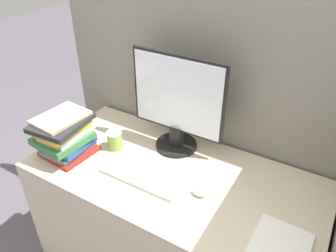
{
  "coord_description": "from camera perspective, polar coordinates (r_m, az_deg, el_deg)",
  "views": [
    {
      "loc": [
        0.61,
        -0.72,
        1.86
      ],
      "look_at": [
        -0.05,
        0.39,
        1.02
      ],
      "focal_mm": 35.0,
      "sensor_mm": 36.0,
      "label": 1
    }
  ],
  "objects": [
    {
      "name": "paper_pile",
      "position": [
        1.4,
        18.81,
        -19.48
      ],
      "size": [
        0.22,
        0.26,
        0.02
      ],
      "color": "white",
      "rests_on": "desk"
    },
    {
      "name": "monitor",
      "position": [
        1.69,
        1.6,
        3.28
      ],
      "size": [
        0.52,
        0.23,
        0.53
      ],
      "color": "black",
      "rests_on": "desk"
    },
    {
      "name": "cubicle_panel_rear",
      "position": [
        1.9,
        6.8,
        -0.56
      ],
      "size": [
        1.86,
        0.04,
        1.63
      ],
      "color": "gray",
      "rests_on": "ground_plane"
    },
    {
      "name": "book_stack",
      "position": [
        1.78,
        -17.47,
        -1.61
      ],
      "size": [
        0.26,
        0.3,
        0.23
      ],
      "color": "maroon",
      "rests_on": "desk"
    },
    {
      "name": "mouse",
      "position": [
        1.52,
        5.5,
        -11.42
      ],
      "size": [
        0.07,
        0.05,
        0.03
      ],
      "color": "silver",
      "rests_on": "desk"
    },
    {
      "name": "keyboard",
      "position": [
        1.62,
        -4.27,
        -8.57
      ],
      "size": [
        0.41,
        0.16,
        0.02
      ],
      "color": "silver",
      "rests_on": "desk"
    },
    {
      "name": "desk",
      "position": [
        1.92,
        0.73,
        -17.02
      ],
      "size": [
        1.46,
        0.71,
        0.78
      ],
      "color": "beige",
      "rests_on": "ground_plane"
    },
    {
      "name": "coffee_cup",
      "position": [
        1.8,
        -9.27,
        -2.43
      ],
      "size": [
        0.08,
        0.08,
        0.1
      ],
      "color": "#8CB247",
      "rests_on": "desk"
    }
  ]
}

